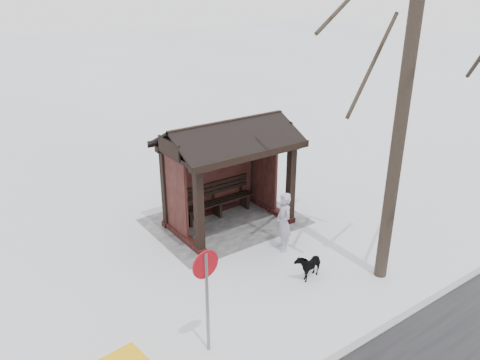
# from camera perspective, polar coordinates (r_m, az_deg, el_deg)

# --- Properties ---
(ground) EXTENTS (120.00, 120.00, 0.00)m
(ground) POSITION_cam_1_polar(r_m,az_deg,el_deg) (13.57, -1.33, -5.38)
(ground) COLOR silver
(ground) RESTS_ON ground
(kerb) EXTENTS (120.00, 0.15, 0.06)m
(kerb) POSITION_cam_1_polar(r_m,az_deg,el_deg) (10.24, 17.04, -16.98)
(kerb) COLOR gray
(kerb) RESTS_ON ground
(trampled_patch) EXTENTS (4.20, 3.20, 0.02)m
(trampled_patch) POSITION_cam_1_polar(r_m,az_deg,el_deg) (13.71, -1.80, -5.03)
(trampled_patch) COLOR gray
(trampled_patch) RESTS_ON ground
(bus_shelter) EXTENTS (3.60, 2.40, 3.09)m
(bus_shelter) POSITION_cam_1_polar(r_m,az_deg,el_deg) (12.82, -1.82, 3.47)
(bus_shelter) COLOR #351413
(bus_shelter) RESTS_ON ground
(pedestrian) EXTENTS (0.52, 0.66, 1.58)m
(pedestrian) POSITION_cam_1_polar(r_m,az_deg,el_deg) (12.02, 5.33, -5.14)
(pedestrian) COLOR #A197B1
(pedestrian) RESTS_ON ground
(dog) EXTENTS (0.83, 0.53, 0.65)m
(dog) POSITION_cam_1_polar(r_m,az_deg,el_deg) (11.26, 8.36, -10.13)
(dog) COLOR black
(dog) RESTS_ON ground
(road_sign) EXTENTS (0.55, 0.11, 2.14)m
(road_sign) POSITION_cam_1_polar(r_m,az_deg,el_deg) (8.48, -4.17, -11.99)
(road_sign) COLOR slate
(road_sign) RESTS_ON ground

